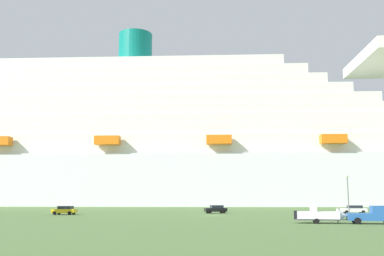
# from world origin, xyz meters

# --- Properties ---
(ground_plane) EXTENTS (600.00, 600.00, 0.00)m
(ground_plane) POSITION_xyz_m (0.00, 30.00, 0.00)
(ground_plane) COLOR #4C6B38
(cruise_ship) EXTENTS (246.47, 59.08, 69.66)m
(cruise_ship) POSITION_xyz_m (7.09, 77.19, 20.16)
(cruise_ship) COLOR white
(cruise_ship) RESTS_ON ground_plane
(pickup_truck) EXTENTS (5.92, 3.32, 2.20)m
(pickup_truck) POSITION_xyz_m (17.97, -23.97, 1.04)
(pickup_truck) COLOR #2659A5
(pickup_truck) RESTS_ON ground_plane
(small_boat_on_trailer) EXTENTS (7.03, 3.30, 2.15)m
(small_boat_on_trailer) POSITION_xyz_m (12.23, -22.54, 0.97)
(small_boat_on_trailer) COLOR #595960
(small_boat_on_trailer) RESTS_ON ground_plane
(street_lamp) EXTENTS (0.56, 0.56, 7.28)m
(street_lamp) POSITION_xyz_m (25.39, 0.58, 4.80)
(street_lamp) COLOR slate
(street_lamp) RESTS_ON ground_plane
(parked_car_black_coupe) EXTENTS (4.56, 2.63, 1.58)m
(parked_car_black_coupe) POSITION_xyz_m (2.47, 10.21, 0.83)
(parked_car_black_coupe) COLOR black
(parked_car_black_coupe) RESTS_ON ground_plane
(parked_car_white_van) EXTENTS (4.98, 2.67, 1.58)m
(parked_car_white_van) POSITION_xyz_m (29.12, 7.04, 0.84)
(parked_car_white_van) COLOR white
(parked_car_white_van) RESTS_ON ground_plane
(parked_car_yellow_taxi) EXTENTS (4.61, 2.76, 1.58)m
(parked_car_yellow_taxi) POSITION_xyz_m (-25.93, 5.12, 0.83)
(parked_car_yellow_taxi) COLOR yellow
(parked_car_yellow_taxi) RESTS_ON ground_plane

